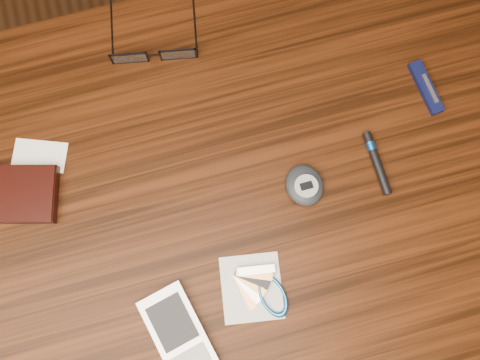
{
  "coord_description": "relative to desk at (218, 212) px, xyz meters",
  "views": [
    {
      "loc": [
        -0.0,
        -0.14,
        1.51
      ],
      "look_at": [
        0.04,
        0.02,
        0.76
      ],
      "focal_mm": 40.0,
      "sensor_mm": 36.0,
      "label": 1
    }
  ],
  "objects": [
    {
      "name": "ground",
      "position": [
        0.0,
        0.0,
        -0.65
      ],
      "size": [
        3.8,
        3.8,
        0.0
      ],
      "primitive_type": "plane",
      "color": "#472814",
      "rests_on": "ground"
    },
    {
      "name": "pedometer",
      "position": [
        0.13,
        -0.01,
        0.11
      ],
      "size": [
        0.05,
        0.06,
        0.03
      ],
      "color": "#21252C",
      "rests_on": "desk"
    },
    {
      "name": "wallet_and_card",
      "position": [
        -0.27,
        0.08,
        0.11
      ],
      "size": [
        0.14,
        0.14,
        0.02
      ],
      "color": "black",
      "rests_on": "desk"
    },
    {
      "name": "desk",
      "position": [
        0.0,
        0.0,
        0.0
      ],
      "size": [
        1.0,
        0.7,
        0.75
      ],
      "color": "#361708",
      "rests_on": "ground"
    },
    {
      "name": "pocket_knife",
      "position": [
        0.35,
        0.08,
        0.11
      ],
      "size": [
        0.03,
        0.09,
        0.01
      ],
      "color": "#0B0C36",
      "rests_on": "desk"
    },
    {
      "name": "eyeglasses",
      "position": [
        -0.03,
        0.25,
        0.12
      ],
      "size": [
        0.15,
        0.16,
        0.03
      ],
      "color": "black",
      "rests_on": "desk"
    },
    {
      "name": "black_blue_pen",
      "position": [
        0.24,
        -0.0,
        0.11
      ],
      "size": [
        0.01,
        0.1,
        0.01
      ],
      "color": "black",
      "rests_on": "desk"
    },
    {
      "name": "pda_phone",
      "position": [
        -0.09,
        -0.16,
        0.11
      ],
      "size": [
        0.09,
        0.13,
        0.02
      ],
      "color": "#A8A9AD",
      "rests_on": "desk"
    },
    {
      "name": "notepad_keys",
      "position": [
        0.03,
        -0.14,
        0.11
      ],
      "size": [
        0.1,
        0.11,
        0.01
      ],
      "color": "silver",
      "rests_on": "desk"
    }
  ]
}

